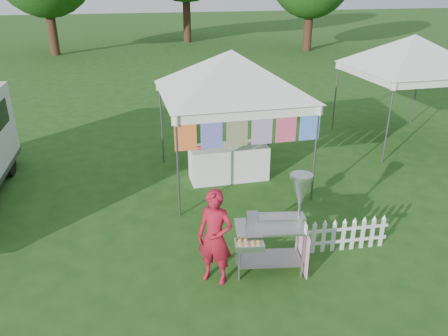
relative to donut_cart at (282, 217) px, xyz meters
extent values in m
plane|color=#1D4714|center=(0.12, 0.08, -0.99)|extent=(120.00, 120.00, 0.00)
cylinder|color=#59595E|center=(-1.30, 2.16, 0.06)|extent=(0.04, 0.04, 2.10)
cylinder|color=#59595E|center=(1.54, 2.16, 0.06)|extent=(0.04, 0.04, 2.10)
cylinder|color=#59595E|center=(-1.30, 5.00, 0.06)|extent=(0.04, 0.04, 2.10)
cylinder|color=#59595E|center=(1.54, 5.00, 0.06)|extent=(0.04, 0.04, 2.10)
cube|color=white|center=(0.12, 2.16, 1.01)|extent=(3.00, 0.03, 0.22)
cube|color=white|center=(0.12, 5.00, 1.01)|extent=(3.00, 0.03, 0.22)
pyramid|color=white|center=(0.12, 3.58, 2.01)|extent=(4.24, 4.24, 0.90)
cylinder|color=#59595E|center=(0.12, 2.16, 1.09)|extent=(3.00, 0.03, 0.03)
cube|color=red|center=(-1.13, 2.16, 0.74)|extent=(0.42, 0.01, 0.70)
cube|color=purple|center=(-0.63, 2.16, 0.74)|extent=(0.42, 0.01, 0.70)
cube|color=#E1A60B|center=(-0.13, 2.16, 0.74)|extent=(0.42, 0.01, 0.70)
cube|color=#34B8C6|center=(0.37, 2.16, 0.74)|extent=(0.42, 0.01, 0.70)
cube|color=#CE19AA|center=(0.87, 2.16, 0.74)|extent=(0.42, 0.01, 0.70)
cube|color=#1831C5|center=(1.37, 2.16, 0.74)|extent=(0.42, 0.01, 0.70)
cylinder|color=#59595E|center=(4.20, 3.66, 0.06)|extent=(0.04, 0.04, 2.10)
cylinder|color=#59595E|center=(4.20, 6.50, 0.06)|extent=(0.04, 0.04, 2.10)
cylinder|color=#59595E|center=(7.04, 6.50, 0.06)|extent=(0.04, 0.04, 2.10)
cube|color=white|center=(5.62, 3.66, 1.01)|extent=(3.00, 0.03, 0.22)
cube|color=white|center=(5.62, 6.50, 1.01)|extent=(3.00, 0.03, 0.22)
pyramid|color=white|center=(5.62, 5.08, 2.01)|extent=(4.24, 4.24, 0.90)
cylinder|color=#59595E|center=(5.62, 3.66, 1.09)|extent=(3.00, 0.03, 0.03)
cylinder|color=#321F12|center=(-5.88, 24.08, 0.99)|extent=(0.56, 0.56, 3.96)
cylinder|color=#321F12|center=(3.12, 28.08, 1.43)|extent=(0.56, 0.56, 4.84)
cylinder|color=#321F12|center=(10.12, 22.08, 0.77)|extent=(0.56, 0.56, 3.52)
cylinder|color=gray|center=(-0.70, -0.09, -0.58)|extent=(0.04, 0.04, 0.82)
cylinder|color=gray|center=(0.27, -0.27, -0.58)|extent=(0.04, 0.04, 0.82)
cylinder|color=gray|center=(-0.62, 0.34, -0.58)|extent=(0.04, 0.04, 0.82)
cylinder|color=gray|center=(0.35, 0.17, -0.58)|extent=(0.04, 0.04, 0.82)
cube|color=gray|center=(-0.17, 0.04, -0.76)|extent=(1.11, 0.69, 0.01)
cube|color=#B7B7BC|center=(-0.17, 0.04, -0.17)|extent=(1.17, 0.73, 0.04)
cube|color=#B7B7BC|center=(0.00, 0.05, -0.08)|extent=(0.80, 0.36, 0.14)
cube|color=gray|center=(-0.43, 0.13, -0.05)|extent=(0.21, 0.23, 0.20)
cylinder|color=gray|center=(0.28, 0.00, 0.24)|extent=(0.05, 0.05, 0.82)
cone|color=#B7B7BC|center=(0.28, 0.00, 0.46)|extent=(0.38, 0.38, 0.36)
cylinder|color=#B7B7BC|center=(0.28, 0.00, 0.66)|extent=(0.40, 0.40, 0.05)
cube|color=#B7B7BC|center=(-0.59, -0.24, -0.26)|extent=(0.48, 0.34, 0.09)
cube|color=pink|center=(0.37, -0.06, -0.58)|extent=(0.14, 0.67, 0.73)
cube|color=white|center=(0.27, -0.30, -0.06)|extent=(0.04, 0.13, 0.16)
imported|color=maroon|center=(-1.06, 0.01, -0.21)|extent=(0.68, 0.63, 1.55)
cylinder|color=black|center=(-5.01, 5.07, -0.65)|extent=(0.24, 0.68, 0.68)
cube|color=silver|center=(0.55, 0.32, -0.71)|extent=(0.07, 0.02, 0.56)
cube|color=silver|center=(0.73, 0.31, -0.71)|extent=(0.07, 0.02, 0.56)
cube|color=silver|center=(0.91, 0.30, -0.71)|extent=(0.07, 0.02, 0.56)
cube|color=silver|center=(1.09, 0.29, -0.71)|extent=(0.07, 0.02, 0.56)
cube|color=silver|center=(1.27, 0.28, -0.71)|extent=(0.07, 0.02, 0.56)
cube|color=silver|center=(1.45, 0.27, -0.71)|extent=(0.07, 0.02, 0.56)
cube|color=silver|center=(1.63, 0.25, -0.71)|extent=(0.07, 0.02, 0.56)
cube|color=silver|center=(1.81, 0.24, -0.71)|extent=(0.07, 0.02, 0.56)
cube|color=silver|center=(1.99, 0.23, -0.71)|extent=(0.07, 0.02, 0.56)
cube|color=silver|center=(1.27, 0.28, -0.81)|extent=(1.62, 0.13, 0.05)
cube|color=silver|center=(1.27, 0.28, -0.57)|extent=(1.62, 0.13, 0.05)
cube|color=white|center=(0.08, 3.65, -0.58)|extent=(1.80, 0.70, 0.81)
camera|label=1|loc=(-2.26, -5.49, 3.38)|focal=35.00mm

